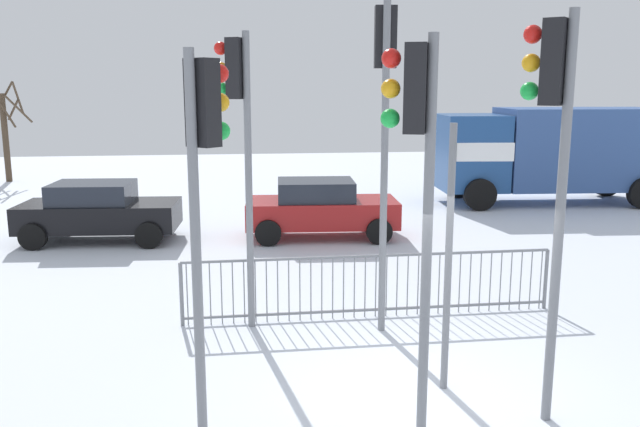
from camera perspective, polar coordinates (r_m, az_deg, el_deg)
ground_plane at (r=8.52m, az=8.41°, el=-15.59°), size 60.00×60.00×0.00m
traffic_light_mid_right at (r=6.82m, az=8.33°, el=5.61°), size 0.55×0.37×4.33m
traffic_light_foreground_left at (r=10.14m, az=-7.10°, el=8.54°), size 0.53×0.39×4.61m
traffic_light_foreground_right at (r=10.02m, az=5.65°, el=10.38°), size 0.34×0.57×5.06m
traffic_light_mid_left at (r=7.54m, az=19.59°, el=7.10°), size 0.48×0.46×4.60m
traffic_light_rear_right at (r=6.95m, az=-10.13°, el=4.79°), size 0.47×0.47×4.18m
direction_sign_post at (r=8.22m, az=11.56°, el=-2.72°), size 0.79×0.12×3.38m
pedestrian_guard_railing at (r=10.97m, az=4.42°, el=-6.22°), size 6.24×0.15×1.07m
car_red_far at (r=16.61m, az=0.01°, el=0.52°), size 3.90×2.12×1.47m
car_black_trailing at (r=17.12m, az=-18.75°, el=0.24°), size 3.90×2.13×1.47m
delivery_truck at (r=22.70m, az=19.34°, el=5.21°), size 7.17×3.06×3.10m
bare_tree_left at (r=29.13m, az=-25.59°, el=6.45°), size 1.28×1.65×4.00m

